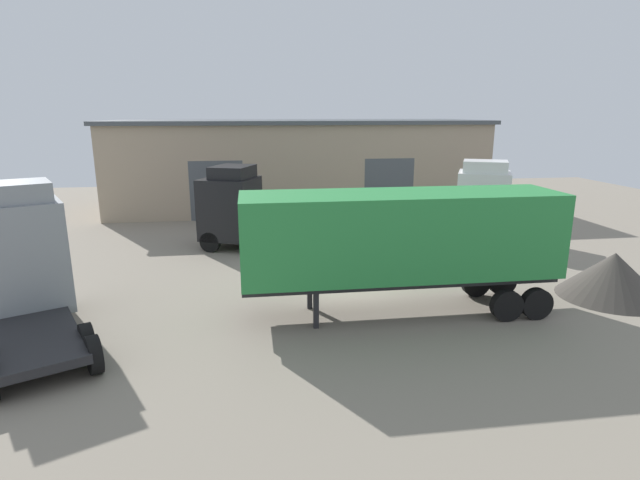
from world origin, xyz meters
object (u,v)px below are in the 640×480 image
object	(u,v)px
tractor_unit_grey	(20,262)
tractor_unit_black	(241,210)
tractor_unit_white	(482,204)
gravel_pile	(613,275)
container_trailer_teal	(402,238)

from	to	relation	value
tractor_unit_grey	tractor_unit_black	world-z (taller)	tractor_unit_grey
tractor_unit_grey	tractor_unit_white	bearing A→B (deg)	-92.28
tractor_unit_white	tractor_unit_black	size ratio (longest dim) A/B	0.94
tractor_unit_black	gravel_pile	world-z (taller)	tractor_unit_black
container_trailer_teal	tractor_unit_grey	xyz separation A→B (m)	(-11.51, 0.50, -0.44)
container_trailer_teal	gravel_pile	xyz separation A→B (m)	(7.85, 0.27, -1.72)
gravel_pile	tractor_unit_white	bearing A→B (deg)	96.56
tractor_unit_grey	tractor_unit_black	distance (m)	10.67
tractor_unit_white	tractor_unit_grey	size ratio (longest dim) A/B	1.01
container_trailer_teal	tractor_unit_black	xyz separation A→B (m)	(-5.12, 9.04, -0.69)
tractor_unit_grey	container_trailer_teal	bearing A→B (deg)	-118.34
tractor_unit_white	tractor_unit_black	world-z (taller)	tractor_unit_white
tractor_unit_grey	gravel_pile	bearing A→B (deg)	-116.53
tractor_unit_grey	gravel_pile	size ratio (longest dim) A/B	1.84
tractor_unit_white	tractor_unit_grey	world-z (taller)	tractor_unit_grey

